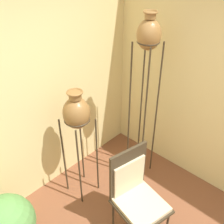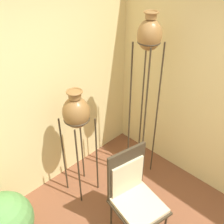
{
  "view_description": "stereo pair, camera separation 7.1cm",
  "coord_description": "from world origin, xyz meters",
  "views": [
    {
      "loc": [
        -0.89,
        -0.53,
        2.77
      ],
      "look_at": [
        0.94,
        1.2,
        1.1
      ],
      "focal_mm": 42.0,
      "sensor_mm": 36.0,
      "label": 1
    },
    {
      "loc": [
        -0.85,
        -0.58,
        2.77
      ],
      "look_at": [
        0.94,
        1.2,
        1.1
      ],
      "focal_mm": 42.0,
      "sensor_mm": 36.0,
      "label": 2
    }
  ],
  "objects": [
    {
      "name": "vase_stand_medium",
      "position": [
        0.55,
        1.35,
        1.18
      ],
      "size": [
        0.3,
        0.3,
        1.47
      ],
      "color": "#382D1E",
      "rests_on": "ground_plane"
    },
    {
      "name": "vase_stand_tall",
      "position": [
        1.33,
        1.04,
        1.84
      ],
      "size": [
        0.26,
        0.26,
        2.18
      ],
      "color": "#382D1E",
      "rests_on": "ground_plane"
    },
    {
      "name": "wall_back",
      "position": [
        0.0,
        1.81,
        1.35
      ],
      "size": [
        7.56,
        0.06,
        2.7
      ],
      "color": "beige",
      "rests_on": "ground_plane"
    },
    {
      "name": "chair",
      "position": [
        0.57,
        0.51,
        0.6
      ],
      "size": [
        0.56,
        0.58,
        1.08
      ],
      "rotation": [
        0.0,
        0.0,
        -0.2
      ],
      "color": "#382D1E",
      "rests_on": "ground_plane"
    }
  ]
}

